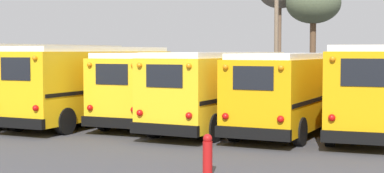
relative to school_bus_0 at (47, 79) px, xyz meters
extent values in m
plane|color=#424247|center=(7.07, 0.58, -1.81)|extent=(160.00, 160.00, 0.00)
cube|color=yellow|center=(0.00, 0.02, -0.07)|extent=(2.46, 10.38, 2.80)
cube|color=white|center=(0.00, 0.02, 1.43)|extent=(2.27, 9.96, 0.20)
cube|color=black|center=(-1.17, 0.00, -0.28)|extent=(0.17, 10.14, 0.14)
cube|color=black|center=(1.17, 0.03, -0.28)|extent=(0.17, 10.14, 0.14)
cylinder|color=black|center=(-1.13, 3.88, -1.32)|extent=(0.29, 0.99, 0.99)
cylinder|color=black|center=(1.02, 3.91, -1.32)|extent=(0.29, 0.99, 0.99)
cylinder|color=black|center=(1.13, -3.84, -1.32)|extent=(0.29, 0.99, 0.99)
cube|color=yellow|center=(2.83, -0.48, -0.12)|extent=(2.68, 9.58, 2.69)
cube|color=white|center=(2.83, -0.48, 1.33)|extent=(2.47, 9.19, 0.20)
cube|color=black|center=(2.69, -5.27, -1.28)|extent=(2.45, 0.27, 0.36)
cube|color=black|center=(2.69, -5.25, 0.62)|extent=(1.32, 0.07, 0.81)
sphere|color=red|center=(3.59, -5.31, -0.72)|extent=(0.22, 0.22, 0.22)
sphere|color=orange|center=(3.59, -5.31, 1.01)|extent=(0.18, 0.18, 0.18)
cube|color=black|center=(1.61, -0.45, -0.32)|extent=(0.29, 9.32, 0.14)
cube|color=black|center=(4.04, -0.52, -0.32)|extent=(0.29, 9.32, 0.14)
cylinder|color=black|center=(1.81, 3.01, -1.31)|extent=(0.31, 1.00, 1.00)
cylinder|color=black|center=(4.05, 2.94, -1.31)|extent=(0.31, 1.00, 1.00)
cylinder|color=black|center=(1.61, -3.90, -1.31)|extent=(0.31, 1.00, 1.00)
cylinder|color=black|center=(3.85, -3.97, -1.31)|extent=(0.31, 1.00, 1.00)
cube|color=yellow|center=(5.65, 0.91, -0.25)|extent=(2.46, 9.27, 2.46)
cube|color=white|center=(5.65, 0.91, 1.08)|extent=(2.27, 8.89, 0.20)
cube|color=black|center=(5.69, -3.75, -1.30)|extent=(2.44, 0.22, 0.36)
cube|color=black|center=(5.69, -3.73, 0.43)|extent=(1.32, 0.04, 0.74)
sphere|color=red|center=(4.79, -3.77, -0.80)|extent=(0.22, 0.22, 0.22)
sphere|color=orange|center=(4.79, -3.77, 0.76)|extent=(0.18, 0.18, 0.18)
sphere|color=red|center=(6.58, -3.76, -0.80)|extent=(0.22, 0.22, 0.22)
sphere|color=orange|center=(6.58, -3.76, 0.76)|extent=(0.18, 0.18, 0.18)
cube|color=black|center=(4.45, 0.90, -0.43)|extent=(0.09, 9.06, 0.14)
cube|color=black|center=(6.86, 0.92, -0.43)|extent=(0.09, 9.06, 0.14)
cylinder|color=black|center=(4.51, 4.23, -1.33)|extent=(0.29, 0.96, 0.96)
cylinder|color=black|center=(6.74, 4.24, -1.33)|extent=(0.29, 0.96, 0.96)
cylinder|color=black|center=(4.56, -2.42, -1.33)|extent=(0.29, 0.96, 0.96)
cylinder|color=black|center=(6.79, -2.41, -1.33)|extent=(0.29, 0.96, 0.96)
cube|color=yellow|center=(8.48, -0.05, -0.23)|extent=(2.87, 9.41, 2.47)
cube|color=white|center=(8.48, -0.05, 1.10)|extent=(2.66, 9.03, 0.20)
cube|color=black|center=(8.25, -4.73, -1.29)|extent=(2.48, 0.32, 0.36)
cube|color=black|center=(8.26, -4.71, 0.45)|extent=(1.33, 0.09, 0.74)
sphere|color=red|center=(7.35, -4.70, -0.79)|extent=(0.22, 0.22, 0.22)
sphere|color=orange|center=(7.35, -4.70, 0.78)|extent=(0.18, 0.18, 0.18)
sphere|color=red|center=(9.16, -4.79, -0.79)|extent=(0.22, 0.22, 0.22)
sphere|color=orange|center=(9.16, -4.79, 0.78)|extent=(0.18, 0.18, 0.18)
cube|color=black|center=(7.26, 0.01, -0.42)|extent=(0.46, 9.11, 0.14)
cube|color=black|center=(9.70, -0.11, -0.42)|extent=(0.46, 9.11, 0.14)
cylinder|color=black|center=(7.51, 3.35, -1.32)|extent=(0.33, 0.99, 0.98)
cylinder|color=black|center=(9.77, 3.24, -1.32)|extent=(0.33, 0.99, 0.98)
cylinder|color=black|center=(7.19, -3.34, -1.32)|extent=(0.33, 0.99, 0.98)
cylinder|color=black|center=(9.45, -3.45, -1.32)|extent=(0.33, 0.99, 0.98)
cube|color=#E5A00C|center=(11.31, 0.31, -0.26)|extent=(2.77, 9.34, 2.45)
cube|color=white|center=(11.31, 0.31, 1.07)|extent=(2.57, 8.97, 0.20)
cube|color=black|center=(11.12, -4.36, -1.30)|extent=(2.47, 0.30, 0.36)
cube|color=black|center=(11.12, -4.33, 0.42)|extent=(1.33, 0.08, 0.74)
sphere|color=red|center=(10.22, -4.33, -0.81)|extent=(0.22, 0.22, 0.22)
sphere|color=orange|center=(10.22, -4.33, 0.75)|extent=(0.18, 0.18, 0.18)
sphere|color=red|center=(12.03, -4.40, -0.81)|extent=(0.22, 0.22, 0.22)
sphere|color=orange|center=(12.03, -4.40, 0.75)|extent=(0.18, 0.18, 0.18)
cube|color=black|center=(10.09, 0.36, -0.44)|extent=(0.38, 9.07, 0.14)
cube|color=black|center=(12.52, 0.26, -0.44)|extent=(0.38, 9.07, 0.14)
cylinder|color=black|center=(10.31, 3.68, -1.34)|extent=(0.32, 0.95, 0.94)
cylinder|color=black|center=(12.56, 3.59, -1.34)|extent=(0.32, 0.95, 0.94)
cylinder|color=black|center=(10.05, -2.97, -1.34)|extent=(0.32, 0.95, 0.94)
cylinder|color=black|center=(12.30, -3.06, -1.34)|extent=(0.32, 0.95, 0.94)
cube|color=#E5A00C|center=(14.13, 0.73, -0.12)|extent=(2.80, 9.48, 2.72)
cube|color=white|center=(14.13, 0.73, 1.33)|extent=(2.60, 9.10, 0.20)
cube|color=black|center=(14.37, -4.00, -1.30)|extent=(2.39, 0.32, 0.36)
cube|color=black|center=(14.37, -3.97, 0.62)|extent=(1.28, 0.09, 0.82)
sphere|color=red|center=(13.50, -4.05, -0.73)|extent=(0.22, 0.22, 0.22)
sphere|color=orange|center=(13.50, -4.05, 1.01)|extent=(0.18, 0.18, 0.18)
cube|color=black|center=(12.96, 0.67, -0.33)|extent=(0.49, 9.18, 0.14)
cylinder|color=black|center=(12.88, 4.05, -1.34)|extent=(0.33, 0.95, 0.94)
cylinder|color=black|center=(13.22, -2.71, -1.34)|extent=(0.33, 0.95, 0.94)
cylinder|color=#75604C|center=(7.43, 11.59, 2.72)|extent=(0.24, 0.24, 9.06)
cylinder|color=brown|center=(7.94, 19.17, 0.86)|extent=(0.43, 0.43, 5.34)
ellipsoid|color=#4C563D|center=(7.94, 19.17, 4.57)|extent=(3.79, 3.79, 2.84)
cylinder|color=brown|center=(5.32, 20.10, 1.42)|extent=(0.24, 0.24, 6.46)
cylinder|color=#939399|center=(-4.00, 7.51, -1.11)|extent=(0.06, 0.06, 1.40)
cylinder|color=#939399|center=(-1.54, 7.51, -1.11)|extent=(0.06, 0.06, 1.40)
cylinder|color=#939399|center=(0.92, 7.51, -1.11)|extent=(0.06, 0.06, 1.40)
cylinder|color=#939399|center=(3.38, 7.51, -1.11)|extent=(0.06, 0.06, 1.40)
cylinder|color=#939399|center=(5.84, 7.51, -1.11)|extent=(0.06, 0.06, 1.40)
cylinder|color=#939399|center=(8.30, 7.51, -1.11)|extent=(0.06, 0.06, 1.40)
cylinder|color=#939399|center=(10.76, 7.51, -1.11)|extent=(0.06, 0.06, 1.40)
cylinder|color=#939399|center=(13.22, 7.51, -1.11)|extent=(0.06, 0.06, 1.40)
cylinder|color=#939399|center=(7.07, 7.51, -0.41)|extent=(22.13, 0.04, 0.04)
cylinder|color=#B21414|center=(11.28, -8.43, -1.39)|extent=(0.24, 0.24, 0.85)
sphere|color=#B21414|center=(11.28, -8.43, -0.89)|extent=(0.23, 0.23, 0.23)
camera|label=1|loc=(16.67, -21.66, 1.25)|focal=55.00mm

